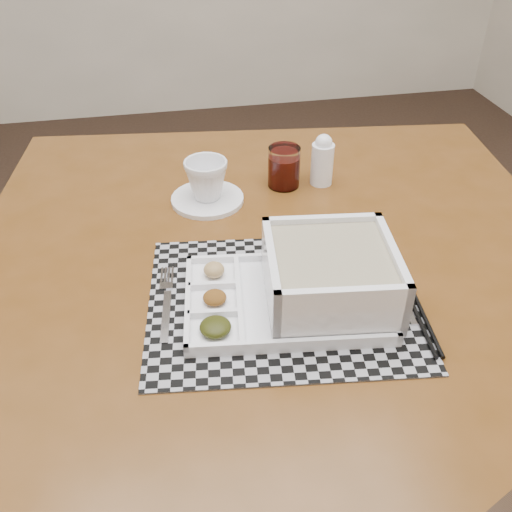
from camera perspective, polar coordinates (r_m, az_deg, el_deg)
The scene contains 11 objects.
floor at distance 1.83m, azimuth -14.19°, elevation -17.63°, with size 5.00×5.00×0.00m, color #2E1F17.
dining_table at distance 1.08m, azimuth 1.86°, elevation -3.99°, with size 1.24×1.24×0.84m.
placemat at distance 0.93m, azimuth 2.60°, elevation -4.49°, with size 0.43×0.36×0.00m, color #96969D.
serving_tray at distance 0.90m, azimuth 6.36°, elevation -2.60°, with size 0.35×0.26×0.10m.
fork at distance 0.94m, azimuth -9.09°, elevation -4.44°, with size 0.04×0.19×0.00m.
spoon at distance 1.01m, azimuth 13.38°, elevation -1.40°, with size 0.04×0.18×0.01m.
chopsticks at distance 0.95m, azimuth 15.62°, elevation -4.56°, with size 0.05×0.24×0.01m.
saucer at distance 1.19m, azimuth -4.88°, elevation 5.68°, with size 0.15×0.15×0.01m, color white.
cup at distance 1.17m, azimuth -4.99°, elevation 7.63°, with size 0.09×0.09×0.08m, color white.
juice_glass at distance 1.23m, azimuth 2.81°, elevation 8.73°, with size 0.07×0.07×0.09m.
creamer_bottle at distance 1.24m, azimuth 6.65°, elevation 9.49°, with size 0.05×0.05×0.11m.
Camera 1 is at (0.22, -1.09, 1.45)m, focal length 40.00 mm.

